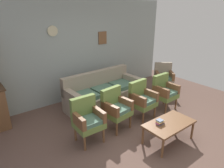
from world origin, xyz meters
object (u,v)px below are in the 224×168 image
at_px(armchair_near_couch_end, 87,118).
at_px(armchair_by_doorway, 116,107).
at_px(floral_couch, 103,94).
at_px(wingback_chair_by_fireplace, 164,76).
at_px(coffee_table, 169,125).
at_px(armchair_row_middle, 142,98).
at_px(book_stack_on_table, 160,122).
at_px(armchair_near_cabinet, 164,91).

distance_m(armchair_near_couch_end, armchair_by_doorway, 0.73).
xyz_separation_m(floral_couch, armchair_near_couch_end, (-1.14, -1.10, 0.17)).
relative_size(wingback_chair_by_fireplace, coffee_table, 0.90).
height_order(floral_couch, armchair_near_couch_end, same).
xyz_separation_m(armchair_row_middle, coffee_table, (-0.26, -0.99, -0.12)).
height_order(armchair_row_middle, book_stack_on_table, armchair_row_middle).
bearing_deg(floral_couch, armchair_near_cabinet, -44.53).
relative_size(floral_couch, book_stack_on_table, 13.12).
bearing_deg(floral_couch, armchair_near_couch_end, -136.22).
xyz_separation_m(floral_couch, armchair_by_doorway, (-0.42, -1.07, 0.17)).
bearing_deg(wingback_chair_by_fireplace, coffee_table, -138.48).
relative_size(armchair_near_cabinet, coffee_table, 0.90).
distance_m(armchair_row_middle, book_stack_on_table, 1.01).
bearing_deg(armchair_near_cabinet, coffee_table, -137.30).
distance_m(armchair_near_couch_end, armchair_row_middle, 1.49).
distance_m(armchair_near_cabinet, coffee_table, 1.44).
distance_m(armchair_by_doorway, wingback_chair_by_fireplace, 2.54).
xyz_separation_m(floral_couch, armchair_row_middle, (0.35, -1.10, 0.17)).
relative_size(armchair_row_middle, coffee_table, 0.90).
relative_size(armchair_near_couch_end, armchair_near_cabinet, 1.00).
height_order(armchair_near_couch_end, armchair_by_doorway, same).
bearing_deg(coffee_table, armchair_row_middle, 75.30).
distance_m(armchair_near_cabinet, wingback_chair_by_fireplace, 1.16).
relative_size(armchair_by_doorway, coffee_table, 0.90).
xyz_separation_m(armchair_row_middle, book_stack_on_table, (-0.44, -0.91, -0.03)).
distance_m(armchair_near_couch_end, book_stack_on_table, 1.39).
bearing_deg(armchair_row_middle, armchair_near_cabinet, -1.47).
xyz_separation_m(armchair_by_doorway, armchair_near_cabinet, (1.55, -0.05, 0.00)).
distance_m(floral_couch, coffee_table, 2.09).
height_order(floral_couch, wingback_chair_by_fireplace, same).
height_order(armchair_by_doorway, book_stack_on_table, armchair_by_doorway).
bearing_deg(armchair_by_doorway, wingback_chair_by_fireplace, 15.84).
distance_m(armchair_by_doorway, book_stack_on_table, 1.00).
bearing_deg(armchair_near_cabinet, book_stack_on_table, -144.13).
bearing_deg(wingback_chair_by_fireplace, armchair_near_cabinet, -139.94).
height_order(armchair_by_doorway, armchair_row_middle, same).
xyz_separation_m(armchair_near_couch_end, book_stack_on_table, (1.05, -0.92, -0.03)).
bearing_deg(armchair_near_couch_end, armchair_by_doorway, 2.39).
relative_size(floral_couch, armchair_near_cabinet, 2.33).
height_order(armchair_near_cabinet, coffee_table, armchair_near_cabinet).
xyz_separation_m(armchair_near_couch_end, armchair_row_middle, (1.49, -0.00, 0.00)).
xyz_separation_m(armchair_near_cabinet, book_stack_on_table, (-1.23, -0.89, -0.03)).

